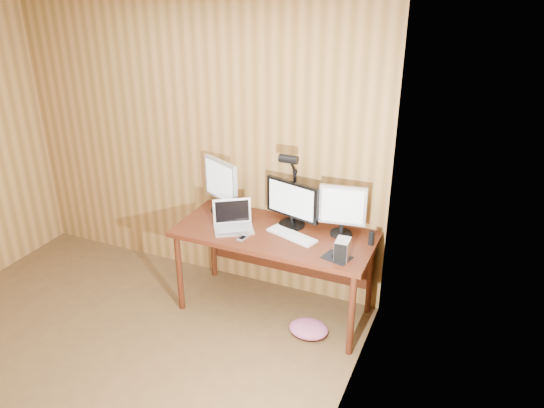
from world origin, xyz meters
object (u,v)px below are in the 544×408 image
Objects in this scene: hard_drive at (342,250)px; keyboard at (292,235)px; monitor_left at (221,184)px; phone at (243,238)px; desk at (278,242)px; speaker at (371,238)px; mouse at (337,255)px; desk_lamp at (291,177)px; laptop at (233,221)px; monitor_center at (292,204)px; monitor_right at (342,209)px.

keyboard is at bearing 155.46° from hard_drive.
monitor_left reaches higher than keyboard.
phone is at bearing 177.56° from hard_drive.
desk is 0.70m from monitor_left.
speaker is at bearing 29.91° from keyboard.
hard_drive is 1.45× the size of speaker.
monitor_left is 4.06× the size of mouse.
desk_lamp is at bearing 132.40° from keyboard.
monitor_left reaches higher than phone.
desk_lamp is (-0.10, 0.24, 0.39)m from keyboard.
laptop is 3.62× the size of speaker.
monitor_left is 0.64m from desk_lamp.
monitor_center is 0.50m from laptop.
desk is 3.32× the size of monitor_center.
monitor_left is 4.46× the size of phone.
speaker is at bearing 70.85° from mouse.
monitor_right is at bearing 114.14° from mouse.
keyboard is at bearing -27.74° from laptop.
keyboard is 0.68× the size of desk_lamp.
speaker is 0.80m from desk_lamp.
phone is at bearing -160.74° from monitor_right.
monitor_right is 3.64× the size of mouse.
monitor_center is at bearing 23.65° from monitor_left.
speaker is (0.60, 0.12, 0.04)m from keyboard.
monitor_center is 4.22× the size of mouse.
monitor_left is 1.12× the size of monitor_right.
speaker is 0.17× the size of desk_lamp.
keyboard reaches higher than desk.
keyboard is at bearing -53.37° from monitor_center.
laptop is at bearing -137.78° from monitor_center.
monitor_left is at bearing 176.36° from speaker.
phone is (0.15, -0.15, -0.05)m from laptop.
speaker is at bearing 10.28° from monitor_center.
mouse is 0.77m from desk_lamp.
monitor_left reaches higher than mouse.
monitor_right is 0.42m from mouse.
hard_drive is at bearing -18.74° from monitor_center.
monitor_center is at bearing -5.77° from laptop.
mouse is (0.92, -0.13, -0.03)m from laptop.
monitor_center is 4.63× the size of phone.
phone is (-0.80, -0.01, -0.07)m from hard_drive.
hard_drive is (0.61, -0.26, 0.20)m from desk.
monitor_left is 1.23m from mouse.
monitor_left is at bearing 163.96° from desk_lamp.
desk_lamp is (0.05, 0.15, 0.52)m from desk.
desk is at bearing -178.08° from monitor_right.
hard_drive is at bearing -81.66° from monitor_right.
mouse is at bearing 13.73° from phone.
laptop reaches higher than phone.
keyboard is at bearing -85.92° from desk_lamp.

